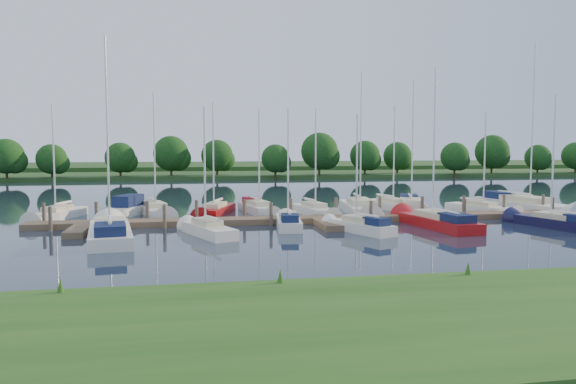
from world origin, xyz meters
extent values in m
plane|color=#182531|center=(0.00, 0.00, 0.00)|extent=(260.00, 260.00, 0.00)
cube|color=#214C15|center=(0.00, -16.00, 0.25)|extent=(90.00, 10.00, 0.50)
cube|color=brown|center=(0.00, 8.00, 0.20)|extent=(40.00, 2.00, 0.40)
cube|color=brown|center=(-16.00, 5.00, 0.20)|extent=(1.20, 4.00, 0.40)
cube|color=brown|center=(-8.00, 5.00, 0.20)|extent=(1.20, 4.00, 0.40)
cube|color=brown|center=(0.00, 5.00, 0.20)|extent=(1.20, 4.00, 0.40)
cube|color=brown|center=(8.00, 5.00, 0.20)|extent=(1.20, 4.00, 0.40)
cube|color=brown|center=(16.00, 5.00, 0.20)|extent=(1.20, 4.00, 0.40)
cylinder|color=#473D33|center=(-19.00, 9.30, 0.60)|extent=(0.24, 0.24, 2.00)
cylinder|color=#473D33|center=(-15.55, 9.30, 0.60)|extent=(0.24, 0.24, 2.00)
cylinder|color=#473D33|center=(-12.09, 9.30, 0.60)|extent=(0.24, 0.24, 2.00)
cylinder|color=#473D33|center=(-8.64, 9.30, 0.60)|extent=(0.24, 0.24, 2.00)
cylinder|color=#473D33|center=(-5.18, 9.30, 0.60)|extent=(0.24, 0.24, 2.00)
cylinder|color=#473D33|center=(-1.73, 9.30, 0.60)|extent=(0.24, 0.24, 2.00)
cylinder|color=#473D33|center=(1.73, 9.30, 0.60)|extent=(0.24, 0.24, 2.00)
cylinder|color=#473D33|center=(5.18, 9.30, 0.60)|extent=(0.24, 0.24, 2.00)
cylinder|color=#473D33|center=(8.64, 9.30, 0.60)|extent=(0.24, 0.24, 2.00)
cylinder|color=#473D33|center=(12.09, 9.30, 0.60)|extent=(0.24, 0.24, 2.00)
cylinder|color=#473D33|center=(15.55, 9.30, 0.60)|extent=(0.24, 0.24, 2.00)
cylinder|color=#473D33|center=(19.00, 9.30, 0.60)|extent=(0.24, 0.24, 2.00)
cylinder|color=#473D33|center=(-18.00, 6.70, 0.60)|extent=(0.24, 0.24, 2.00)
cylinder|color=#473D33|center=(-10.80, 6.70, 0.60)|extent=(0.24, 0.24, 2.00)
cylinder|color=#473D33|center=(-3.60, 6.70, 0.60)|extent=(0.24, 0.24, 2.00)
cylinder|color=#473D33|center=(3.60, 6.70, 0.60)|extent=(0.24, 0.24, 2.00)
cylinder|color=#473D33|center=(10.80, 6.70, 0.60)|extent=(0.24, 0.24, 2.00)
cylinder|color=#473D33|center=(18.00, 6.70, 0.60)|extent=(0.24, 0.24, 2.00)
cube|color=#1E4219|center=(0.00, 75.00, 0.30)|extent=(180.00, 30.00, 0.60)
cube|color=#315224|center=(0.00, 100.00, 0.70)|extent=(220.00, 40.00, 1.40)
sphere|color=#0E340E|center=(-36.41, 60.86, 3.58)|extent=(4.30, 4.30, 4.30)
cylinder|color=#38281C|center=(-27.99, 62.00, 1.26)|extent=(0.36, 0.36, 2.52)
sphere|color=#0E340E|center=(-27.99, 62.00, 4.35)|extent=(5.89, 5.89, 5.89)
sphere|color=#0E340E|center=(-26.73, 62.20, 3.51)|extent=(4.21, 4.21, 4.21)
cylinder|color=#38281C|center=(-20.58, 62.92, 1.36)|extent=(0.36, 0.36, 2.72)
sphere|color=#0E340E|center=(-20.58, 62.92, 4.68)|extent=(6.34, 6.34, 6.34)
sphere|color=#0E340E|center=(-19.23, 63.12, 3.77)|extent=(4.53, 4.53, 4.53)
cylinder|color=#38281C|center=(-13.40, 61.40, 1.00)|extent=(0.36, 0.36, 2.00)
sphere|color=#0E340E|center=(-13.40, 61.40, 3.44)|extent=(4.66, 4.66, 4.66)
sphere|color=#0E340E|center=(-12.40, 61.60, 2.77)|extent=(3.33, 3.33, 3.33)
cylinder|color=#38281C|center=(-4.57, 60.15, 1.34)|extent=(0.36, 0.36, 2.69)
sphere|color=#0E340E|center=(-4.57, 60.15, 4.63)|extent=(6.27, 6.27, 6.27)
sphere|color=#0E340E|center=(-3.22, 60.35, 3.73)|extent=(4.48, 4.48, 4.48)
cylinder|color=#38281C|center=(4.82, 60.57, 1.32)|extent=(0.36, 0.36, 2.63)
sphere|color=#0E340E|center=(4.82, 60.57, 4.53)|extent=(6.14, 6.14, 6.14)
sphere|color=#0E340E|center=(6.14, 60.77, 3.66)|extent=(4.39, 4.39, 4.39)
cylinder|color=#38281C|center=(13.30, 62.27, 1.19)|extent=(0.36, 0.36, 2.38)
sphere|color=#0E340E|center=(13.30, 62.27, 4.10)|extent=(5.56, 5.56, 5.56)
sphere|color=#0E340E|center=(14.49, 62.47, 3.31)|extent=(3.97, 3.97, 3.97)
cylinder|color=#38281C|center=(21.40, 61.32, 1.40)|extent=(0.36, 0.36, 2.81)
sphere|color=#0E340E|center=(21.40, 61.32, 4.84)|extent=(6.56, 6.56, 6.56)
sphere|color=#0E340E|center=(22.80, 61.52, 3.90)|extent=(4.68, 4.68, 4.68)
cylinder|color=#38281C|center=(27.63, 60.13, 1.33)|extent=(0.36, 0.36, 2.65)
sphere|color=#0E340E|center=(27.63, 60.13, 4.57)|extent=(6.19, 6.19, 6.19)
sphere|color=#0E340E|center=(28.96, 60.33, 3.68)|extent=(4.42, 4.42, 4.42)
cylinder|color=#38281C|center=(36.81, 63.20, 1.32)|extent=(0.36, 0.36, 2.65)
sphere|color=#0E340E|center=(36.81, 63.20, 4.56)|extent=(6.18, 6.18, 6.18)
sphere|color=#0E340E|center=(38.13, 63.40, 3.68)|extent=(4.42, 4.42, 4.42)
cylinder|color=#38281C|center=(45.33, 61.12, 1.03)|extent=(0.36, 0.36, 2.06)
sphere|color=#0E340E|center=(45.33, 61.12, 3.54)|extent=(4.80, 4.80, 4.80)
sphere|color=#0E340E|center=(46.36, 61.32, 2.86)|extent=(3.43, 3.43, 3.43)
cylinder|color=#38281C|center=(54.67, 60.80, 1.18)|extent=(0.36, 0.36, 2.36)
sphere|color=#0E340E|center=(54.67, 60.80, 4.07)|extent=(5.51, 5.51, 5.51)
sphere|color=#0E340E|center=(55.85, 61.00, 3.28)|extent=(3.94, 3.94, 3.94)
cylinder|color=#38281C|center=(60.58, 60.66, 1.20)|extent=(0.36, 0.36, 2.41)
sphere|color=#0E340E|center=(60.58, 60.66, 4.15)|extent=(5.62, 5.62, 5.62)
cube|color=silver|center=(-18.81, 13.23, 0.15)|extent=(3.25, 6.13, 1.00)
cone|color=silver|center=(-19.64, 10.40, 0.15)|extent=(1.38, 2.22, 0.83)
cube|color=beige|center=(-18.89, 12.95, 0.77)|extent=(1.94, 2.90, 0.46)
cylinder|color=silver|center=(-18.97, 12.66, 4.62)|extent=(0.12, 0.12, 7.97)
cylinder|color=silver|center=(-18.64, 13.80, 1.14)|extent=(0.85, 2.58, 0.10)
cylinder|color=silver|center=(-18.64, 13.80, 1.14)|extent=(0.86, 2.32, 0.20)
cube|color=silver|center=(-13.90, 14.64, 0.15)|extent=(3.43, 5.53, 1.14)
cone|color=silver|center=(-14.80, 12.18, 0.15)|extent=(1.36, 1.78, 0.87)
cube|color=#131D42|center=(-13.90, 14.64, 1.08)|extent=(2.29, 3.19, 1.03)
cube|color=silver|center=(-11.95, 14.98, 0.15)|extent=(3.49, 6.96, 1.00)
cone|color=silver|center=(-11.11, 11.73, 0.15)|extent=(1.49, 2.51, 0.94)
cube|color=beige|center=(-11.87, 14.65, 0.77)|extent=(2.12, 3.27, 0.45)
cylinder|color=silver|center=(-11.78, 14.33, 5.16)|extent=(0.12, 0.12, 9.05)
cylinder|color=silver|center=(-12.12, 15.63, 1.13)|extent=(0.85, 2.94, 0.10)
cylinder|color=silver|center=(-12.12, 15.63, 1.13)|extent=(0.86, 2.65, 0.20)
cube|color=#9F0E11|center=(-7.00, 14.02, 0.15)|extent=(3.61, 6.38, 0.94)
cone|color=#9F0E11|center=(-7.99, 11.11, 0.15)|extent=(1.51, 2.32, 0.86)
cube|color=beige|center=(-7.10, 13.73, 0.73)|extent=(2.11, 3.04, 0.43)
cylinder|color=silver|center=(-7.20, 13.44, 4.75)|extent=(0.12, 0.12, 8.31)
cylinder|color=silver|center=(-6.80, 14.60, 1.07)|extent=(0.99, 2.65, 0.10)
cylinder|color=silver|center=(-6.80, 14.60, 1.07)|extent=(0.98, 2.39, 0.20)
cube|color=silver|center=(-3.64, 14.21, 0.15)|extent=(2.68, 6.01, 1.04)
cone|color=silver|center=(-3.09, 11.35, 0.15)|extent=(1.18, 2.15, 0.81)
cube|color=beige|center=(-3.58, 13.92, 0.80)|extent=(1.69, 2.80, 0.47)
cube|color=maroon|center=(-3.94, 15.80, 0.90)|extent=(1.44, 1.93, 0.52)
cylinder|color=silver|center=(-3.53, 13.64, 4.58)|extent=(0.12, 0.12, 7.84)
cylinder|color=silver|center=(-3.75, 14.78, 1.18)|extent=(0.59, 2.59, 0.10)
cylinder|color=silver|center=(-3.75, 14.78, 1.18)|extent=(0.63, 2.32, 0.20)
cube|color=silver|center=(0.63, 12.40, 0.15)|extent=(2.60, 5.97, 1.01)
cone|color=silver|center=(1.13, 9.56, 0.15)|extent=(1.15, 2.13, 0.81)
cube|color=beige|center=(0.68, 12.12, 0.78)|extent=(1.65, 2.77, 0.46)
cylinder|color=silver|center=(0.73, 11.83, 4.54)|extent=(0.12, 0.12, 7.80)
cylinder|color=silver|center=(0.53, 12.97, 1.15)|extent=(0.55, 2.58, 0.10)
cylinder|color=silver|center=(0.53, 12.97, 1.15)|extent=(0.60, 2.31, 0.20)
cube|color=silver|center=(4.57, 12.71, 0.15)|extent=(3.19, 7.98, 1.22)
cone|color=silver|center=(4.05, 8.86, 0.15)|extent=(1.44, 2.84, 1.09)
cube|color=beige|center=(4.51, 12.32, 0.95)|extent=(2.08, 3.68, 0.56)
cylinder|color=silver|center=(4.46, 11.94, 6.02)|extent=(0.12, 0.12, 10.47)
cylinder|color=silver|center=(4.67, 13.48, 1.39)|extent=(0.56, 3.47, 0.10)
cylinder|color=silver|center=(4.67, 13.48, 1.39)|extent=(0.61, 3.10, 0.20)
cube|color=silver|center=(8.06, 14.98, 0.15)|extent=(3.15, 6.37, 1.00)
cone|color=silver|center=(8.80, 12.01, 0.15)|extent=(1.35, 2.29, 0.86)
cube|color=beige|center=(8.14, 14.69, 0.77)|extent=(1.92, 2.99, 0.46)
cylinder|color=silver|center=(8.21, 14.39, 4.78)|extent=(0.12, 0.12, 8.28)
cylinder|color=silver|center=(7.91, 15.58, 1.14)|extent=(0.76, 2.70, 0.10)
cylinder|color=silver|center=(7.91, 15.58, 1.14)|extent=(0.79, 2.43, 0.20)
cube|color=silver|center=(9.85, 14.48, 0.15)|extent=(4.47, 8.05, 0.98)
cone|color=silver|center=(8.65, 10.79, 0.15)|extent=(1.87, 2.92, 1.09)
cube|color=beige|center=(9.73, 14.11, 0.76)|extent=(2.63, 3.82, 0.45)
cube|color=#131D42|center=(10.52, 16.55, 0.85)|extent=(2.17, 2.68, 0.49)
cylinder|color=silver|center=(9.61, 13.75, 5.86)|extent=(0.12, 0.12, 10.47)
cylinder|color=silver|center=(10.09, 15.22, 1.12)|extent=(1.18, 3.35, 0.10)
cylinder|color=silver|center=(10.09, 15.22, 1.12)|extent=(1.15, 3.01, 0.20)
cube|color=silver|center=(14.40, 11.31, 0.15)|extent=(3.55, 5.88, 0.94)
cone|color=silver|center=(15.44, 8.66, 0.15)|extent=(1.47, 2.15, 0.80)
cube|color=beige|center=(14.51, 11.05, 0.72)|extent=(2.04, 2.82, 0.43)
cylinder|color=silver|center=(14.61, 10.78, 4.44)|extent=(0.12, 0.12, 7.69)
cylinder|color=silver|center=(14.20, 11.84, 1.06)|extent=(1.02, 2.42, 0.10)
cylinder|color=silver|center=(14.20, 11.84, 1.06)|extent=(1.01, 2.19, 0.20)
cube|color=silver|center=(19.10, 12.37, 0.15)|extent=(4.01, 10.02, 1.23)
cone|color=silver|center=(19.76, 7.55, 0.15)|extent=(1.81, 3.56, 1.36)
cube|color=beige|center=(19.17, 11.89, 0.95)|extent=(2.62, 4.62, 0.56)
cube|color=#131D42|center=(18.73, 15.07, 1.06)|extent=(2.29, 3.15, 0.62)
cylinder|color=silver|center=(19.23, 11.41, 7.36)|extent=(0.12, 0.12, 13.14)
cylinder|color=silver|center=(18.97, 13.34, 1.40)|extent=(0.69, 4.35, 0.10)
cylinder|color=silver|center=(18.97, 13.34, 1.40)|extent=(0.72, 3.89, 0.20)
cube|color=silver|center=(-13.75, 2.35, 0.15)|extent=(3.40, 8.48, 1.13)
cone|color=silver|center=(-14.31, 6.43, 0.15)|extent=(1.53, 3.02, 1.15)
cube|color=beige|center=(-13.81, 2.76, 0.88)|extent=(2.22, 3.91, 0.52)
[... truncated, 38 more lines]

